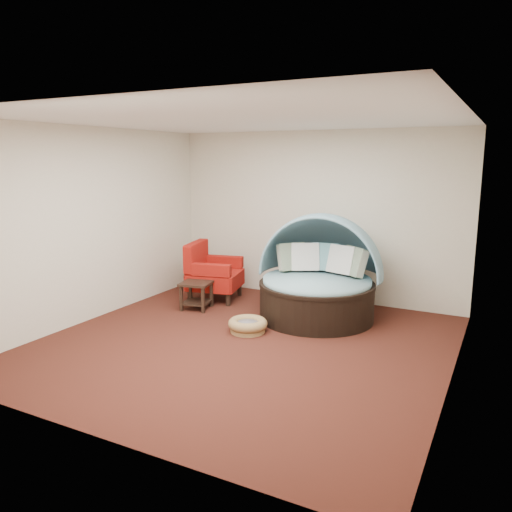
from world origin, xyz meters
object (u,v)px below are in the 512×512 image
at_px(red_armchair, 212,273).
at_px(side_table, 197,291).
at_px(pet_basket, 248,325).
at_px(canopy_daybed, 319,270).

distance_m(red_armchair, side_table, 0.63).
relative_size(pet_basket, side_table, 1.08).
height_order(pet_basket, red_armchair, red_armchair).
bearing_deg(side_table, red_armchair, 99.13).
bearing_deg(canopy_daybed, side_table, -170.56).
bearing_deg(pet_basket, red_armchair, 138.40).
xyz_separation_m(pet_basket, red_armchair, (-1.33, 1.18, 0.35)).
bearing_deg(side_table, canopy_daybed, 15.28).
distance_m(canopy_daybed, red_armchair, 1.97).
bearing_deg(pet_basket, side_table, 154.79).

